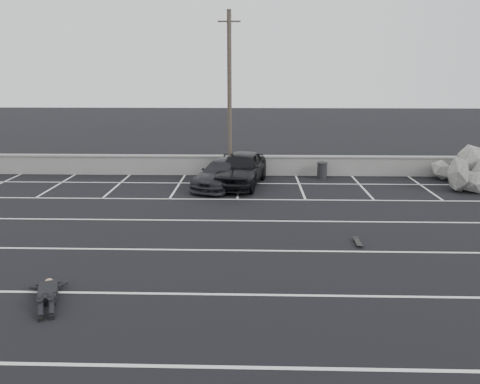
{
  "coord_description": "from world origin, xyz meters",
  "views": [
    {
      "loc": [
        1.66,
        -10.81,
        5.53
      ],
      "look_at": [
        1.19,
        6.48,
        1.0
      ],
      "focal_mm": 35.0,
      "sensor_mm": 36.0,
      "label": 1
    }
  ],
  "objects_px": {
    "car_right": "(223,174)",
    "car_left": "(241,169)",
    "trash_bin": "(322,170)",
    "person": "(48,287)",
    "skateboard": "(358,242)",
    "utility_pole": "(229,96)"
  },
  "relations": [
    {
      "from": "car_right",
      "to": "car_left",
      "type": "bearing_deg",
      "value": 39.83
    },
    {
      "from": "trash_bin",
      "to": "person",
      "type": "bearing_deg",
      "value": -123.14
    },
    {
      "from": "car_right",
      "to": "person",
      "type": "height_order",
      "value": "car_right"
    },
    {
      "from": "skateboard",
      "to": "person",
      "type": "bearing_deg",
      "value": -154.56
    },
    {
      "from": "trash_bin",
      "to": "person",
      "type": "relative_size",
      "value": 0.32
    },
    {
      "from": "utility_pole",
      "to": "trash_bin",
      "type": "relative_size",
      "value": 9.83
    },
    {
      "from": "car_right",
      "to": "skateboard",
      "type": "height_order",
      "value": "car_right"
    },
    {
      "from": "car_left",
      "to": "person",
      "type": "height_order",
      "value": "car_left"
    },
    {
      "from": "utility_pole",
      "to": "person",
      "type": "distance_m",
      "value": 14.52
    },
    {
      "from": "person",
      "to": "car_left",
      "type": "bearing_deg",
      "value": 48.11
    },
    {
      "from": "utility_pole",
      "to": "skateboard",
      "type": "bearing_deg",
      "value": -64.0
    },
    {
      "from": "utility_pole",
      "to": "skateboard",
      "type": "xyz_separation_m",
      "value": [
        4.65,
        -9.54,
        -4.17
      ]
    },
    {
      "from": "car_left",
      "to": "car_right",
      "type": "bearing_deg",
      "value": -148.2
    },
    {
      "from": "car_right",
      "to": "trash_bin",
      "type": "distance_m",
      "value": 5.44
    },
    {
      "from": "trash_bin",
      "to": "skateboard",
      "type": "relative_size",
      "value": 1.21
    },
    {
      "from": "person",
      "to": "car_right",
      "type": "bearing_deg",
      "value": 51.49
    },
    {
      "from": "car_left",
      "to": "trash_bin",
      "type": "xyz_separation_m",
      "value": [
        4.21,
        1.56,
        -0.4
      ]
    },
    {
      "from": "car_left",
      "to": "person",
      "type": "relative_size",
      "value": 1.85
    },
    {
      "from": "skateboard",
      "to": "utility_pole",
      "type": "bearing_deg",
      "value": 117.27
    },
    {
      "from": "car_left",
      "to": "car_right",
      "type": "relative_size",
      "value": 1.09
    },
    {
      "from": "utility_pole",
      "to": "person",
      "type": "bearing_deg",
      "value": -106.39
    },
    {
      "from": "car_right",
      "to": "trash_bin",
      "type": "bearing_deg",
      "value": 39.88
    }
  ]
}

